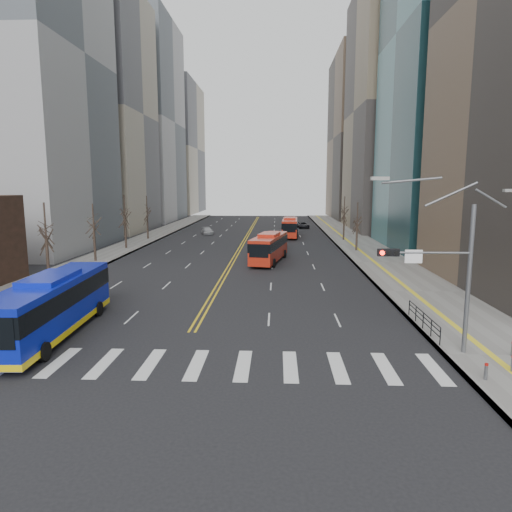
% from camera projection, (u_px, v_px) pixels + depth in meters
% --- Properties ---
extents(ground, '(220.00, 220.00, 0.00)m').
position_uv_depth(ground, '(173.00, 364.00, 23.06)').
color(ground, black).
extents(sidewalk_right, '(7.00, 130.00, 0.15)m').
position_uv_depth(sidewalk_right, '(361.00, 246.00, 66.67)').
color(sidewalk_right, slate).
rests_on(sidewalk_right, ground).
extents(sidewalk_left, '(5.00, 130.00, 0.15)m').
position_uv_depth(sidewalk_left, '(132.00, 245.00, 68.19)').
color(sidewalk_left, slate).
rests_on(sidewalk_left, ground).
extents(crosswalk, '(26.70, 4.00, 0.01)m').
position_uv_depth(crosswalk, '(173.00, 364.00, 23.06)').
color(crosswalk, silver).
rests_on(crosswalk, ground).
extents(centerline, '(0.55, 100.00, 0.01)m').
position_uv_depth(centerline, '(246.00, 238.00, 77.33)').
color(centerline, gold).
rests_on(centerline, ground).
extents(office_towers, '(83.00, 134.00, 58.00)m').
position_uv_depth(office_towers, '(251.00, 105.00, 86.93)').
color(office_towers, '#959597').
rests_on(office_towers, ground).
extents(signal_mast, '(5.37, 0.37, 9.39)m').
position_uv_depth(signal_mast, '(442.00, 265.00, 23.66)').
color(signal_mast, slate).
rests_on(signal_mast, ground).
extents(pedestrian_railing, '(0.06, 6.06, 1.02)m').
position_uv_depth(pedestrian_railing, '(423.00, 318.00, 28.21)').
color(pedestrian_railing, black).
rests_on(pedestrian_railing, sidewalk_right).
extents(bollards, '(2.87, 3.17, 0.78)m').
position_uv_depth(bollards, '(504.00, 361.00, 22.08)').
color(bollards, slate).
rests_on(bollards, sidewalk_right).
extents(street_trees, '(35.20, 47.20, 7.60)m').
position_uv_depth(street_trees, '(177.00, 218.00, 56.72)').
color(street_trees, '#31251E').
rests_on(street_trees, ground).
extents(blue_bus, '(3.36, 12.86, 3.70)m').
position_uv_depth(blue_bus, '(52.00, 304.00, 27.21)').
color(blue_bus, '#0C1CB6').
rests_on(blue_bus, ground).
extents(red_bus_near, '(4.48, 11.01, 3.42)m').
position_uv_depth(red_bus_near, '(269.00, 246.00, 53.08)').
color(red_bus_near, '#B52513').
rests_on(red_bus_near, ground).
extents(red_bus_far, '(3.10, 10.81, 3.41)m').
position_uv_depth(red_bus_far, '(290.00, 226.00, 78.28)').
color(red_bus_far, '#B52513').
rests_on(red_bus_far, ground).
extents(car_white, '(2.81, 4.81, 1.50)m').
position_uv_depth(car_white, '(17.00, 313.00, 29.46)').
color(car_white, silver).
rests_on(car_white, ground).
extents(car_dark_mid, '(1.94, 4.24, 1.41)m').
position_uv_depth(car_dark_mid, '(281.00, 243.00, 64.67)').
color(car_dark_mid, black).
rests_on(car_dark_mid, ground).
extents(car_silver, '(3.00, 4.61, 1.24)m').
position_uv_depth(car_silver, '(207.00, 231.00, 82.46)').
color(car_silver, '#98989D').
rests_on(car_silver, ground).
extents(car_dark_far, '(2.85, 4.91, 1.28)m').
position_uv_depth(car_dark_far, '(303.00, 225.00, 94.39)').
color(car_dark_far, black).
rests_on(car_dark_far, ground).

